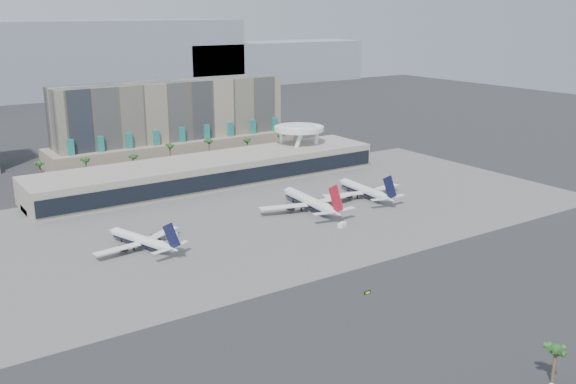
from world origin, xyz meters
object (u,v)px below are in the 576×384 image
airliner_right (364,190)px  service_vehicle_a (172,236)px  airliner_left (141,240)px  taxiway_sign (368,292)px  service_vehicle_b (342,225)px  airliner_centre (310,201)px

airliner_right → service_vehicle_a: (-91.66, -0.95, -2.58)m
airliner_left → taxiway_sign: 82.46m
airliner_left → service_vehicle_b: 74.93m
service_vehicle_b → taxiway_sign: bearing=-142.1°
service_vehicle_a → taxiway_sign: bearing=-81.9°
airliner_right → service_vehicle_b: bearing=-138.2°
service_vehicle_a → service_vehicle_b: 63.98m
airliner_centre → service_vehicle_b: size_ratio=13.30×
service_vehicle_a → airliner_centre: bearing=-12.9°
airliner_right → service_vehicle_b: size_ratio=12.09×
airliner_left → service_vehicle_a: 13.63m
airliner_left → airliner_right: 104.64m
taxiway_sign → service_vehicle_b: bearing=63.2°
airliner_left → service_vehicle_b: size_ratio=10.48×
airliner_centre → airliner_right: airliner_centre is taller
airliner_right → taxiway_sign: 99.52m
airliner_left → service_vehicle_a: airliner_left is taller
airliner_left → service_vehicle_a: size_ratio=8.72×
airliner_right → service_vehicle_b: 41.23m
airliner_centre → service_vehicle_b: (-1.80, -23.66, -3.07)m
airliner_centre → airliner_left: bearing=-173.6°
service_vehicle_b → taxiway_sign: size_ratio=1.58×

